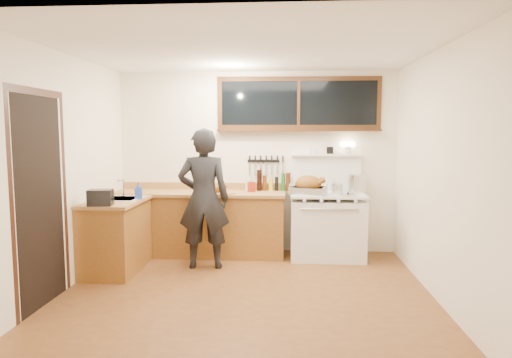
# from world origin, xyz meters

# --- Properties ---
(ground_plane) EXTENTS (4.00, 3.50, 0.02)m
(ground_plane) POSITION_xyz_m (0.00, 0.00, -0.01)
(ground_plane) COLOR brown
(room_shell) EXTENTS (4.10, 3.60, 2.65)m
(room_shell) POSITION_xyz_m (0.00, 0.00, 1.65)
(room_shell) COLOR white
(room_shell) RESTS_ON ground
(counter_back) EXTENTS (2.44, 0.64, 1.00)m
(counter_back) POSITION_xyz_m (-0.80, 1.45, 0.45)
(counter_back) COLOR brown
(counter_back) RESTS_ON ground
(counter_left) EXTENTS (0.64, 1.09, 0.90)m
(counter_left) POSITION_xyz_m (-1.70, 0.62, 0.45)
(counter_left) COLOR brown
(counter_left) RESTS_ON ground
(sink_unit) EXTENTS (0.50, 0.45, 0.37)m
(sink_unit) POSITION_xyz_m (-1.68, 0.70, 0.85)
(sink_unit) COLOR white
(sink_unit) RESTS_ON counter_left
(vintage_stove) EXTENTS (1.02, 0.74, 1.60)m
(vintage_stove) POSITION_xyz_m (1.00, 1.41, 0.47)
(vintage_stove) COLOR white
(vintage_stove) RESTS_ON ground
(back_window) EXTENTS (2.32, 0.13, 0.77)m
(back_window) POSITION_xyz_m (0.60, 1.72, 2.06)
(back_window) COLOR black
(back_window) RESTS_ON room_shell
(left_doorway) EXTENTS (0.02, 1.04, 2.17)m
(left_doorway) POSITION_xyz_m (-1.99, -0.55, 1.09)
(left_doorway) COLOR black
(left_doorway) RESTS_ON ground
(knife_strip) EXTENTS (0.52, 0.03, 0.28)m
(knife_strip) POSITION_xyz_m (0.12, 1.73, 1.31)
(knife_strip) COLOR black
(knife_strip) RESTS_ON room_shell
(man) EXTENTS (0.70, 0.50, 1.79)m
(man) POSITION_xyz_m (-0.62, 0.83, 0.89)
(man) COLOR black
(man) RESTS_ON ground
(soap_bottle) EXTENTS (0.12, 0.12, 0.21)m
(soap_bottle) POSITION_xyz_m (-1.43, 0.72, 1.00)
(soap_bottle) COLOR blue
(soap_bottle) RESTS_ON counter_left
(toaster) EXTENTS (0.29, 0.22, 0.19)m
(toaster) POSITION_xyz_m (-1.70, 0.19, 0.99)
(toaster) COLOR black
(toaster) RESTS_ON counter_left
(cutting_board) EXTENTS (0.55, 0.49, 0.15)m
(cutting_board) POSITION_xyz_m (-0.52, 1.27, 0.96)
(cutting_board) COLOR #A67842
(cutting_board) RESTS_ON counter_back
(roast_turkey) EXTENTS (0.54, 0.47, 0.26)m
(roast_turkey) POSITION_xyz_m (0.74, 1.31, 1.00)
(roast_turkey) COLOR silver
(roast_turkey) RESTS_ON vintage_stove
(stockpot) EXTENTS (0.32, 0.32, 0.25)m
(stockpot) POSITION_xyz_m (1.43, 1.57, 1.02)
(stockpot) COLOR silver
(stockpot) RESTS_ON vintage_stove
(saucepan) EXTENTS (0.18, 0.29, 0.12)m
(saucepan) POSITION_xyz_m (1.13, 1.52, 0.96)
(saucepan) COLOR silver
(saucepan) RESTS_ON vintage_stove
(pot_lid) EXTENTS (0.25, 0.25, 0.04)m
(pot_lid) POSITION_xyz_m (1.25, 1.21, 0.91)
(pot_lid) COLOR silver
(pot_lid) RESTS_ON vintage_stove
(coffee_tin) EXTENTS (0.12, 0.10, 0.14)m
(coffee_tin) POSITION_xyz_m (-0.06, 1.49, 0.97)
(coffee_tin) COLOR maroon
(coffee_tin) RESTS_ON counter_back
(pitcher) EXTENTS (0.13, 0.13, 0.18)m
(pitcher) POSITION_xyz_m (-0.11, 1.60, 0.99)
(pitcher) COLOR white
(pitcher) RESTS_ON counter_back
(bottle_cluster) EXTENTS (0.48, 0.07, 0.30)m
(bottle_cluster) POSITION_xyz_m (0.24, 1.63, 1.02)
(bottle_cluster) COLOR black
(bottle_cluster) RESTS_ON counter_back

